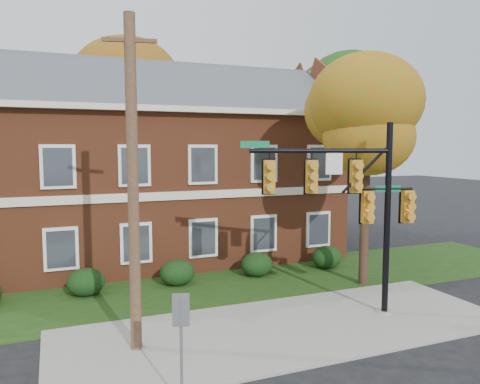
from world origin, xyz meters
name	(u,v)px	position (x,y,z in m)	size (l,w,h in m)	color
ground	(304,342)	(0.00, 0.00, 0.00)	(120.00, 120.00, 0.00)	black
sidewalk	(288,328)	(0.00, 1.00, 0.04)	(14.00, 5.00, 0.08)	gray
grass_strip	(230,284)	(0.00, 6.00, 0.02)	(30.00, 6.00, 0.04)	#193811
apartment_building	(149,158)	(-2.00, 11.95, 4.99)	(18.80, 8.80, 9.74)	brown
hedge_left	(86,282)	(-5.50, 6.70, 0.53)	(1.40, 1.26, 1.05)	black
hedge_center	(177,273)	(-2.00, 6.70, 0.53)	(1.40, 1.26, 1.05)	black
hedge_right	(257,264)	(1.50, 6.70, 0.53)	(1.40, 1.26, 1.05)	black
hedge_far_right	(327,257)	(5.00, 6.70, 0.53)	(1.40, 1.26, 1.05)	black
tree_near_right	(374,118)	(5.22, 3.87, 6.67)	(4.50, 4.25, 8.58)	black
tree_right_rear	(335,104)	(9.31, 12.81, 8.12)	(6.30, 5.95, 10.62)	black
tree_far_rear	(145,96)	(-0.66, 19.79, 8.84)	(6.84, 6.46, 11.52)	black
traffic_signal	(354,198)	(2.43, 1.18, 3.94)	(5.51, 1.69, 6.34)	gray
utility_pole	(133,185)	(-4.56, 1.22, 4.56)	(1.39, 0.38, 8.99)	#4C3423
sign_post	(181,331)	(-4.14, -2.00, 1.71)	(0.36, 0.15, 2.52)	slate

